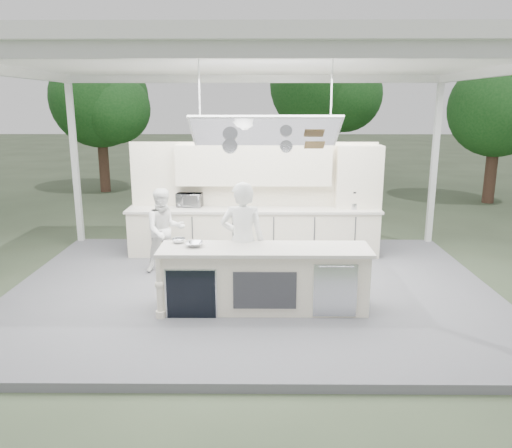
{
  "coord_description": "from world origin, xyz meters",
  "views": [
    {
      "loc": [
        0.13,
        -7.91,
        3.12
      ],
      "look_at": [
        0.06,
        0.4,
        1.11
      ],
      "focal_mm": 35.0,
      "sensor_mm": 36.0,
      "label": 1
    }
  ],
  "objects_px": {
    "back_counter": "(254,231)",
    "sous_chef": "(165,230)",
    "demo_island": "(263,278)",
    "head_chef": "(243,242)"
  },
  "relations": [
    {
      "from": "back_counter",
      "to": "demo_island",
      "type": "bearing_deg",
      "value": -86.37
    },
    {
      "from": "sous_chef",
      "to": "demo_island",
      "type": "bearing_deg",
      "value": -66.38
    },
    {
      "from": "back_counter",
      "to": "sous_chef",
      "type": "height_order",
      "value": "sous_chef"
    },
    {
      "from": "back_counter",
      "to": "sous_chef",
      "type": "distance_m",
      "value": 1.94
    },
    {
      "from": "demo_island",
      "to": "back_counter",
      "type": "relative_size",
      "value": 0.61
    },
    {
      "from": "demo_island",
      "to": "sous_chef",
      "type": "height_order",
      "value": "sous_chef"
    },
    {
      "from": "head_chef",
      "to": "demo_island",
      "type": "bearing_deg",
      "value": 133.27
    },
    {
      "from": "demo_island",
      "to": "back_counter",
      "type": "height_order",
      "value": "same"
    },
    {
      "from": "back_counter",
      "to": "sous_chef",
      "type": "relative_size",
      "value": 3.32
    },
    {
      "from": "head_chef",
      "to": "sous_chef",
      "type": "height_order",
      "value": "head_chef"
    }
  ]
}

